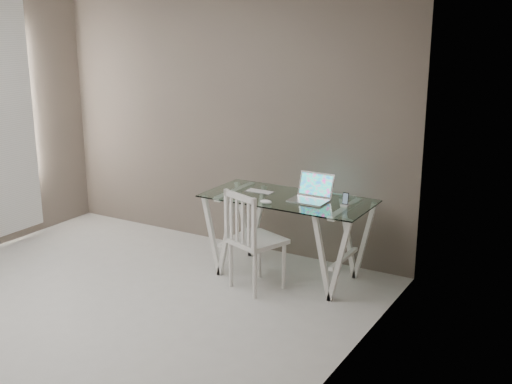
# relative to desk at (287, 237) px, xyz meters

# --- Properties ---
(room) EXTENTS (4.50, 4.52, 2.71)m
(room) POSITION_rel_desk_xyz_m (-1.04, -1.70, 1.33)
(room) COLOR beige
(room) RESTS_ON ground
(desk) EXTENTS (1.50, 0.70, 0.75)m
(desk) POSITION_rel_desk_xyz_m (0.00, 0.00, 0.00)
(desk) COLOR silver
(desk) RESTS_ON ground
(chair) EXTENTS (0.52, 0.52, 0.89)m
(chair) POSITION_rel_desk_xyz_m (-0.13, -0.42, 0.11)
(chair) COLOR silver
(chair) RESTS_ON ground
(laptop) EXTENTS (0.33, 0.30, 0.22)m
(laptop) POSITION_rel_desk_xyz_m (0.21, 0.05, 0.42)
(laptop) COLOR silver
(laptop) RESTS_ON desk
(keyboard) EXTENTS (0.26, 0.11, 0.01)m
(keyboard) POSITION_rel_desk_xyz_m (-0.31, 0.04, 0.37)
(keyboard) COLOR silver
(keyboard) RESTS_ON desk
(mouse) EXTENTS (0.11, 0.07, 0.04)m
(mouse) POSITION_rel_desk_xyz_m (-0.08, -0.26, 0.38)
(mouse) COLOR white
(mouse) RESTS_ON desk
(phone_dock) EXTENTS (0.06, 0.06, 0.11)m
(phone_dock) POSITION_rel_desk_xyz_m (0.53, 0.02, 0.39)
(phone_dock) COLOR white
(phone_dock) RESTS_ON desk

